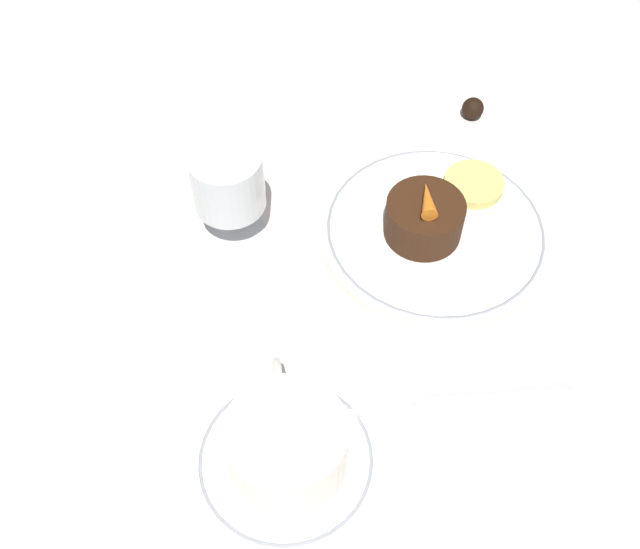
# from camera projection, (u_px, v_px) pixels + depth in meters

# --- Properties ---
(ground_plane) EXTENTS (3.00, 3.00, 0.00)m
(ground_plane) POSITION_uv_depth(u_px,v_px,m) (427.00, 266.00, 0.73)
(ground_plane) COLOR white
(dinner_plate) EXTENTS (0.23, 0.23, 0.01)m
(dinner_plate) POSITION_uv_depth(u_px,v_px,m) (434.00, 232.00, 0.74)
(dinner_plate) COLOR white
(dinner_plate) RESTS_ON ground_plane
(saucer) EXTENTS (0.15, 0.15, 0.01)m
(saucer) POSITION_uv_depth(u_px,v_px,m) (286.00, 460.00, 0.61)
(saucer) COLOR white
(saucer) RESTS_ON ground_plane
(coffee_cup) EXTENTS (0.12, 0.10, 0.06)m
(coffee_cup) POSITION_uv_depth(u_px,v_px,m) (287.00, 443.00, 0.58)
(coffee_cup) COLOR white
(coffee_cup) RESTS_ON saucer
(spoon) EXTENTS (0.04, 0.11, 0.00)m
(spoon) POSITION_uv_depth(u_px,v_px,m) (284.00, 406.00, 0.63)
(spoon) COLOR silver
(spoon) RESTS_ON saucer
(wine_glass) EXTENTS (0.07, 0.07, 0.10)m
(wine_glass) POSITION_uv_depth(u_px,v_px,m) (228.00, 186.00, 0.70)
(wine_glass) COLOR silver
(wine_glass) RESTS_ON ground_plane
(fork) EXTENTS (0.03, 0.18, 0.01)m
(fork) POSITION_uv_depth(u_px,v_px,m) (444.00, 390.00, 0.65)
(fork) COLOR silver
(fork) RESTS_ON ground_plane
(dessert_cake) EXTENTS (0.08, 0.08, 0.04)m
(dessert_cake) POSITION_uv_depth(u_px,v_px,m) (419.00, 219.00, 0.72)
(dessert_cake) COLOR #381E0F
(dessert_cake) RESTS_ON dinner_plate
(carrot_garnish) EXTENTS (0.04, 0.02, 0.02)m
(carrot_garnish) POSITION_uv_depth(u_px,v_px,m) (422.00, 200.00, 0.70)
(carrot_garnish) COLOR orange
(carrot_garnish) RESTS_ON dessert_cake
(pineapple_slice) EXTENTS (0.06, 0.06, 0.01)m
(pineapple_slice) POSITION_uv_depth(u_px,v_px,m) (474.00, 184.00, 0.77)
(pineapple_slice) COLOR #EFE075
(pineapple_slice) RESTS_ON dinner_plate
(chocolate_truffle) EXTENTS (0.02, 0.02, 0.02)m
(chocolate_truffle) POSITION_uv_depth(u_px,v_px,m) (473.00, 108.00, 0.85)
(chocolate_truffle) COLOR black
(chocolate_truffle) RESTS_ON ground_plane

